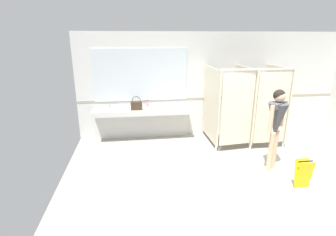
{
  "coord_description": "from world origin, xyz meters",
  "views": [
    {
      "loc": [
        -2.38,
        -4.34,
        2.7
      ],
      "look_at": [
        -1.62,
        1.08,
        0.98
      ],
      "focal_mm": 27.65,
      "sensor_mm": 36.0,
      "label": 1
    }
  ],
  "objects_px": {
    "handbag": "(136,105)",
    "wet_floor_sign": "(303,174)",
    "soap_dispenser": "(147,104)",
    "paper_cup": "(131,107)",
    "person_standing": "(276,120)"
  },
  "relations": [
    {
      "from": "person_standing",
      "to": "paper_cup",
      "type": "relative_size",
      "value": 18.49
    },
    {
      "from": "paper_cup",
      "to": "handbag",
      "type": "bearing_deg",
      "value": -36.13
    },
    {
      "from": "person_standing",
      "to": "wet_floor_sign",
      "type": "relative_size",
      "value": 3.1
    },
    {
      "from": "person_standing",
      "to": "wet_floor_sign",
      "type": "distance_m",
      "value": 1.14
    },
    {
      "from": "soap_dispenser",
      "to": "wet_floor_sign",
      "type": "height_order",
      "value": "soap_dispenser"
    },
    {
      "from": "handbag",
      "to": "paper_cup",
      "type": "xyz_separation_m",
      "value": [
        -0.14,
        0.1,
        -0.08
      ]
    },
    {
      "from": "wet_floor_sign",
      "to": "soap_dispenser",
      "type": "bearing_deg",
      "value": 132.4
    },
    {
      "from": "handbag",
      "to": "wet_floor_sign",
      "type": "height_order",
      "value": "handbag"
    },
    {
      "from": "handbag",
      "to": "soap_dispenser",
      "type": "height_order",
      "value": "handbag"
    },
    {
      "from": "person_standing",
      "to": "soap_dispenser",
      "type": "xyz_separation_m",
      "value": [
        -2.49,
        2.17,
        -0.13
      ]
    },
    {
      "from": "paper_cup",
      "to": "wet_floor_sign",
      "type": "xyz_separation_m",
      "value": [
        3.13,
        -2.75,
        -0.65
      ]
    },
    {
      "from": "handbag",
      "to": "soap_dispenser",
      "type": "xyz_separation_m",
      "value": [
        0.3,
        0.29,
        -0.04
      ]
    },
    {
      "from": "handbag",
      "to": "soap_dispenser",
      "type": "relative_size",
      "value": 1.96
    },
    {
      "from": "person_standing",
      "to": "paper_cup",
      "type": "height_order",
      "value": "person_standing"
    },
    {
      "from": "soap_dispenser",
      "to": "wet_floor_sign",
      "type": "xyz_separation_m",
      "value": [
        2.69,
        -2.94,
        -0.68
      ]
    }
  ]
}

